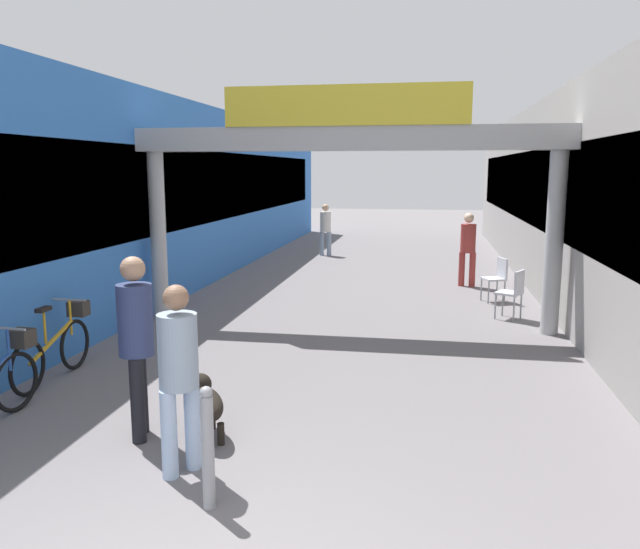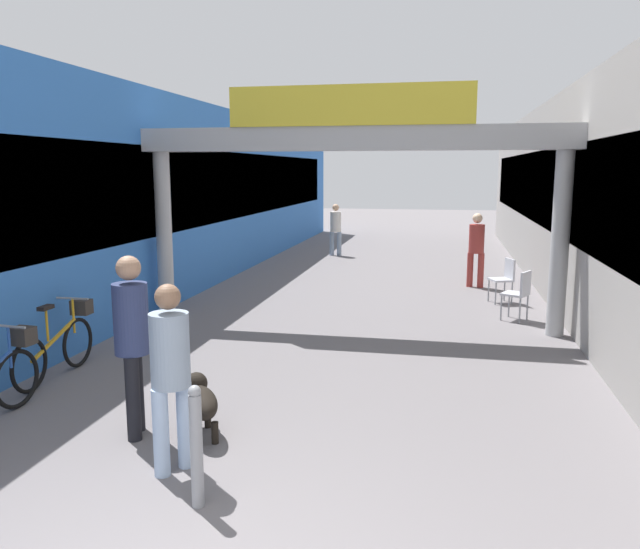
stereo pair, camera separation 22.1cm
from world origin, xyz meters
name	(u,v)px [view 2 (the right image)]	position (x,y,z in m)	size (l,w,h in m)	color
storefront_left	(152,196)	(-5.09, 11.00, 2.04)	(3.00, 26.00, 4.08)	blue
storefront_right	(627,200)	(5.09, 11.00, 2.04)	(3.00, 26.00, 4.08)	#9E9993
arcade_sign_gateway	(350,159)	(0.00, 7.86, 2.81)	(7.40, 0.47, 3.97)	#B2B2B2
pedestrian_with_dog	(171,366)	(-0.72, 2.39, 0.96)	(0.47, 0.47, 1.69)	#A5BFE0
pedestrian_companion	(132,333)	(-1.41, 3.02, 1.05)	(0.43, 0.43, 1.82)	black
pedestrian_carrying_crate	(476,245)	(2.27, 11.93, 0.96)	(0.41, 0.41, 1.68)	#99332D
pedestrian_elderly_walking	(336,226)	(-1.75, 16.51, 0.90)	(0.40, 0.38, 1.59)	#8C9EB2
dog_on_leash	(200,400)	(-0.78, 3.17, 0.36)	(0.63, 0.79, 0.57)	black
bicycle_orange_third	(60,343)	(-3.24, 4.51, 0.44)	(0.46, 1.69, 0.98)	black
bollard_post_metal	(196,446)	(-0.29, 1.87, 0.51)	(0.10, 0.10, 1.00)	gray
cafe_chair_aluminium_nearer	(520,291)	(2.89, 8.79, 0.54)	(0.54, 0.54, 0.89)	gray
cafe_chair_aluminium_farther	(505,276)	(2.76, 10.31, 0.54)	(0.51, 0.51, 0.89)	gray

